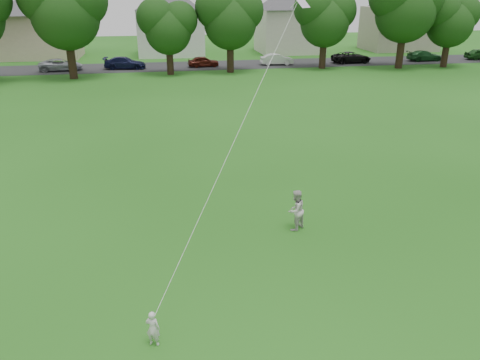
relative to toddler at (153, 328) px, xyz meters
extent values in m
plane|color=#1B5012|center=(2.49, 2.66, -0.49)|extent=(160.00, 160.00, 0.00)
cube|color=#2D2D30|center=(2.49, 44.66, -0.48)|extent=(90.00, 7.00, 0.01)
imported|color=silver|center=(0.00, 0.00, 0.00)|extent=(0.42, 0.35, 0.98)
imported|color=beige|center=(5.09, 5.17, 0.28)|extent=(0.94, 0.90, 1.53)
cylinder|color=white|center=(2.99, 4.44, 3.76)|extent=(0.01, 0.01, 12.84)
cylinder|color=black|center=(-7.54, 38.62, 1.46)|extent=(0.77, 0.77, 3.89)
cylinder|color=black|center=(1.84, 39.30, 0.94)|extent=(0.69, 0.69, 2.86)
cylinder|color=black|center=(8.06, 39.63, 1.17)|extent=(0.72, 0.72, 3.32)
cylinder|color=black|center=(18.35, 40.42, 1.13)|extent=(0.72, 0.72, 3.24)
cylinder|color=black|center=(26.69, 39.11, 1.46)|extent=(0.77, 0.77, 3.90)
cylinder|color=black|center=(32.05, 39.06, 1.05)|extent=(0.70, 0.70, 3.07)
imported|color=#9799A4|center=(-9.56, 43.66, 0.14)|extent=(4.66, 2.56, 1.24)
imported|color=#111538|center=(-2.90, 43.66, 0.16)|extent=(4.58, 2.25, 1.28)
imported|color=#541A10|center=(5.64, 43.66, 0.11)|extent=(3.54, 1.66, 1.17)
imported|color=silver|center=(14.05, 43.66, 0.14)|extent=(3.79, 1.44, 1.24)
imported|color=black|center=(23.04, 43.66, 0.16)|extent=(4.74, 2.47, 1.28)
imported|color=#17471E|center=(32.34, 43.66, 0.13)|extent=(4.19, 1.72, 1.21)
cube|color=#C9B196|center=(-13.51, 54.66, 2.10)|extent=(9.17, 6.81, 5.18)
cube|color=white|center=(2.49, 54.66, 2.36)|extent=(8.27, 7.37, 5.70)
cube|color=beige|center=(18.49, 54.66, 2.30)|extent=(8.18, 7.61, 5.58)
cube|color=#A49B87|center=(34.49, 54.66, 2.40)|extent=(9.24, 6.93, 5.77)
camera|label=1|loc=(0.52, -9.37, 7.67)|focal=35.00mm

